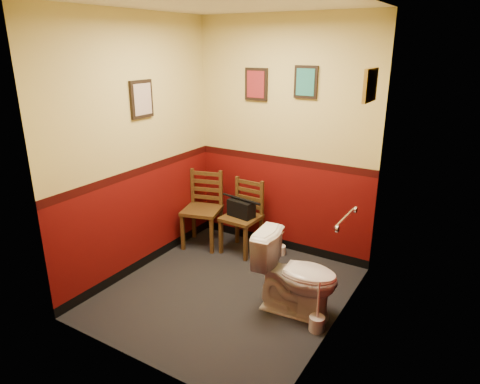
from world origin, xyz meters
name	(u,v)px	position (x,y,z in m)	size (l,w,h in m)	color
floor	(227,292)	(0.00, 0.00, 0.00)	(2.20, 2.40, 0.00)	black
ceiling	(224,2)	(0.00, 0.00, 2.70)	(2.20, 2.40, 0.00)	silver
wall_back	(283,140)	(0.00, 1.20, 1.35)	(2.20, 2.70, 0.00)	#540A08
wall_front	(130,203)	(0.00, -1.20, 1.35)	(2.20, 2.70, 0.00)	#540A08
wall_left	(137,149)	(-1.10, 0.00, 1.35)	(2.40, 2.70, 0.00)	#540A08
wall_right	(343,183)	(1.10, 0.00, 1.35)	(2.40, 2.70, 0.00)	#540A08
grab_bar	(345,218)	(1.07, 0.25, 0.95)	(0.05, 0.56, 0.06)	silver
framed_print_back_a	(256,84)	(-0.35, 1.18, 1.95)	(0.28, 0.04, 0.36)	black
framed_print_back_b	(306,82)	(0.25, 1.18, 2.00)	(0.26, 0.04, 0.34)	black
framed_print_left	(142,99)	(-1.08, 0.10, 1.85)	(0.04, 0.30, 0.38)	black
framed_print_right	(370,85)	(1.08, 0.60, 2.05)	(0.04, 0.34, 0.28)	olive
toilet	(296,275)	(0.72, 0.06, 0.38)	(0.43, 0.78, 0.76)	white
toilet_brush	(317,322)	(1.00, -0.11, 0.08)	(0.14, 0.14, 0.49)	silver
chair_left	(203,209)	(-0.86, 0.79, 0.46)	(0.53, 0.53, 0.93)	#503618
chair_right	(243,217)	(-0.35, 0.89, 0.44)	(0.42, 0.42, 0.87)	#503618
handbag	(241,208)	(-0.35, 0.85, 0.56)	(0.34, 0.20, 0.23)	black
tp_stack	(275,243)	(0.03, 1.01, 0.14)	(0.25, 0.15, 0.33)	silver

